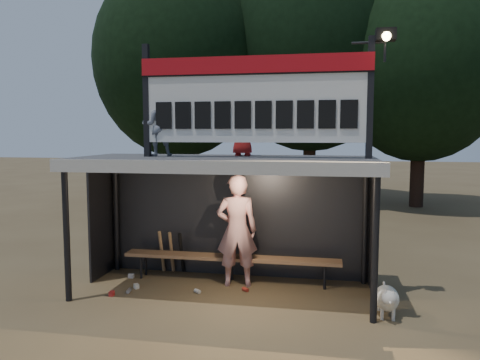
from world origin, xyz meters
The scene contains 13 objects.
ground centered at (0.00, 0.00, 0.00)m, with size 80.00×80.00×0.00m, color brown.
player centered at (0.15, 0.37, 1.00)m, with size 0.73×0.48×2.00m, color white.
child_a centered at (-1.20, 0.10, 2.85)m, with size 0.51×0.40×1.06m, color slate.
child_b centered at (0.22, 0.58, 2.80)m, with size 0.47×0.30×0.96m, color #AA1B1A.
dugout_shelter centered at (0.00, 0.24, 1.85)m, with size 5.10×2.08×2.32m.
scoreboard_assembly centered at (0.56, -0.01, 3.32)m, with size 4.10×0.27×1.99m.
bench centered at (0.00, 0.55, 0.43)m, with size 4.00×0.35×0.48m.
tree_left centered at (-4.00, 10.00, 5.51)m, with size 6.46×6.46×9.27m.
tree_mid centered at (1.00, 11.50, 6.17)m, with size 7.22×7.22×10.36m.
tree_right centered at (5.00, 10.50, 5.19)m, with size 6.08×6.08×8.72m.
dog centered at (2.62, -0.64, 0.28)m, with size 0.36×0.81×0.49m.
bats centered at (-1.23, 0.82, 0.43)m, with size 0.48×0.33×0.84m.
litter centered at (-1.18, -0.12, 0.04)m, with size 2.37×1.07×0.08m.
Camera 1 is at (1.70, -7.66, 2.72)m, focal length 35.00 mm.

